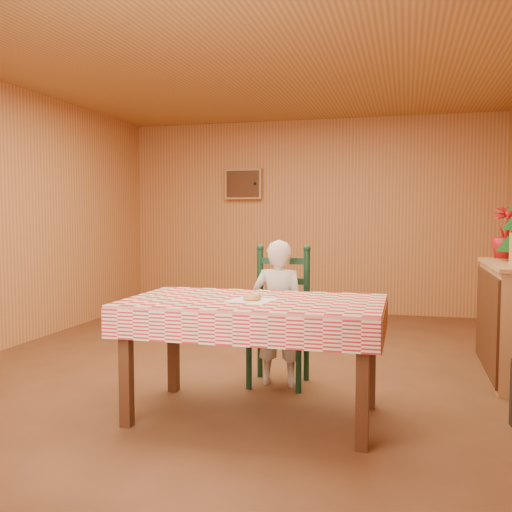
{
  "coord_description": "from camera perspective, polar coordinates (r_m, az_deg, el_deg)",
  "views": [
    {
      "loc": [
        1.29,
        -4.7,
        1.3
      ],
      "look_at": [
        0.0,
        0.2,
        0.95
      ],
      "focal_mm": 40.0,
      "sensor_mm": 36.0,
      "label": 1
    }
  ],
  "objects": [
    {
      "name": "ground",
      "position": [
        5.04,
        -0.59,
        -10.99
      ],
      "size": [
        6.0,
        6.0,
        0.0
      ],
      "primitive_type": "plane",
      "color": "brown",
      "rests_on": "ground"
    },
    {
      "name": "cabin_walls",
      "position": [
        5.41,
        0.88,
        9.53
      ],
      "size": [
        5.1,
        6.05,
        2.65
      ],
      "color": "#C78047",
      "rests_on": "ground"
    },
    {
      "name": "napkin",
      "position": [
        3.63,
        -0.4,
        -4.44
      ],
      "size": [
        0.3,
        0.3,
        0.0
      ],
      "primitive_type": "cube",
      "rotation": [
        0.0,
        0.0,
        -0.18
      ],
      "color": "white",
      "rests_on": "dining_table"
    },
    {
      "name": "seated_child",
      "position": [
        4.41,
        2.27,
        -5.69
      ],
      "size": [
        0.41,
        0.27,
        1.12
      ],
      "primitive_type": "imported",
      "rotation": [
        0.0,
        0.0,
        3.14
      ],
      "color": "silver",
      "rests_on": "ground"
    },
    {
      "name": "flower_arrangement",
      "position": [
        5.54,
        23.71,
        2.16
      ],
      "size": [
        0.31,
        0.31,
        0.46
      ],
      "primitive_type": "imported",
      "rotation": [
        0.0,
        0.0,
        0.27
      ],
      "color": "#9E0E11",
      "rests_on": "shelf_unit"
    },
    {
      "name": "ladder_chair",
      "position": [
        4.47,
        2.42,
        -6.31
      ],
      "size": [
        0.44,
        0.4,
        1.08
      ],
      "color": "black",
      "rests_on": "ground"
    },
    {
      "name": "donut",
      "position": [
        3.62,
        -0.4,
        -4.1
      ],
      "size": [
        0.16,
        0.16,
        0.04
      ],
      "primitive_type": "torus",
      "rotation": [
        0.0,
        0.0,
        -0.4
      ],
      "color": "#D7944D",
      "rests_on": "napkin"
    },
    {
      "name": "dining_table",
      "position": [
        3.69,
        -0.19,
        -5.62
      ],
      "size": [
        1.66,
        0.96,
        0.77
      ],
      "color": "#4B2714",
      "rests_on": "ground"
    }
  ]
}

